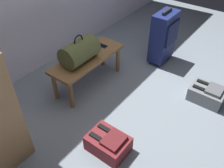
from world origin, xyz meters
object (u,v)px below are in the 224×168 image
Objects in this scene: backpack_grey at (207,94)px; backpack_maroon at (108,143)px; cell_phone at (102,45)px; duffel_bag_olive at (80,52)px; bench at (88,61)px; suitcase_upright_navy at (164,36)px.

backpack_maroon is (-1.24, 0.50, 0.00)m from backpack_grey.
cell_phone is 0.38× the size of backpack_grey.
cell_phone is at bearing 3.37° from duffel_bag_olive.
backpack_maroon is at bearing -128.82° from bench.
duffel_bag_olive is 1.16× the size of backpack_grey.
suitcase_upright_navy is 2.00× the size of backpack_maroon.
suitcase_upright_navy reaches higher than duffel_bag_olive.
backpack_grey is at bearing -61.45° from duffel_bag_olive.
duffel_bag_olive is 3.06× the size of cell_phone.
bench is 2.27× the size of duffel_bag_olive.
cell_phone reaches higher than bench.
suitcase_upright_navy is (1.02, -0.47, 0.05)m from bench.
cell_phone is 1.31m from backpack_maroon.
suitcase_upright_navy is at bearing 62.58° from backpack_grey.
suitcase_upright_navy reaches higher than bench.
duffel_bag_olive is at bearing -176.63° from cell_phone.
suitcase_upright_navy is (0.72, -0.50, -0.02)m from cell_phone.
backpack_grey is (0.59, -1.31, -0.25)m from bench.
bench reaches higher than backpack_maroon.
bench is 6.94× the size of cell_phone.
suitcase_upright_navy is (1.14, -0.47, -0.15)m from duffel_bag_olive.
suitcase_upright_navy reaches higher than cell_phone.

